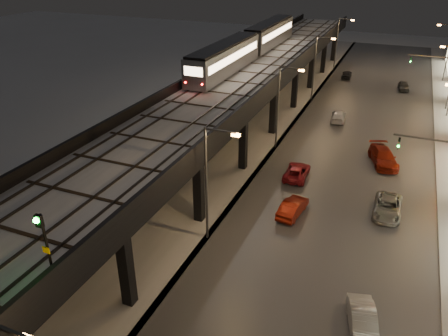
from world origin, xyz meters
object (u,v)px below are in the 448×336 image
(rail_signal, at_px, (42,233))
(car_onc_red, at_px, (404,86))
(car_mid_silver, at_px, (297,172))
(car_onc_white, at_px, (383,157))
(subway_train, at_px, (250,44))
(car_onc_dark, at_px, (388,208))
(car_near_white, at_px, (293,208))
(car_mid_dark, at_px, (338,116))
(car_onc_silver, at_px, (363,323))
(car_far_white, at_px, (347,75))

(rail_signal, xyz_separation_m, car_onc_red, (13.37, 59.73, -8.24))
(car_mid_silver, height_order, car_onc_white, car_onc_white)
(car_onc_white, height_order, car_onc_red, car_onc_white)
(subway_train, distance_m, car_mid_silver, 23.48)
(car_onc_dark, bearing_deg, car_near_white, -157.05)
(car_mid_dark, bearing_deg, car_onc_silver, 97.05)
(rail_signal, distance_m, car_onc_silver, 17.83)
(car_far_white, height_order, car_onc_dark, car_onc_dark)
(car_far_white, relative_size, car_onc_white, 0.69)
(car_onc_white, xyz_separation_m, car_onc_red, (0.80, 28.07, -0.14))
(car_near_white, distance_m, car_onc_white, 14.02)
(car_mid_silver, relative_size, car_far_white, 1.19)
(rail_signal, distance_m, car_far_white, 64.07)
(car_far_white, bearing_deg, rail_signal, 82.45)
(car_mid_silver, relative_size, car_mid_dark, 1.03)
(subway_train, relative_size, car_onc_white, 6.38)
(car_onc_white, bearing_deg, car_onc_dark, -101.70)
(car_mid_dark, bearing_deg, car_onc_red, -116.66)
(car_mid_silver, relative_size, car_onc_red, 1.19)
(car_far_white, height_order, car_onc_white, car_onc_white)
(car_onc_white, relative_size, car_onc_red, 1.44)
(car_mid_dark, bearing_deg, subway_train, -13.22)
(car_mid_silver, distance_m, car_onc_red, 35.19)
(car_far_white, bearing_deg, car_onc_dark, 99.16)
(car_mid_dark, relative_size, car_onc_dark, 0.92)
(car_onc_silver, relative_size, car_onc_dark, 0.88)
(subway_train, distance_m, rail_signal, 44.84)
(car_onc_dark, bearing_deg, rail_signal, -121.96)
(rail_signal, bearing_deg, car_onc_white, 68.33)
(car_mid_dark, distance_m, car_onc_white, 12.44)
(car_onc_red, bearing_deg, car_onc_silver, -97.27)
(subway_train, bearing_deg, car_mid_dark, -8.66)
(car_mid_silver, xyz_separation_m, car_onc_silver, (8.06, -16.91, 0.06))
(car_far_white, relative_size, car_onc_red, 1.00)
(rail_signal, bearing_deg, car_onc_red, 77.38)
(rail_signal, relative_size, car_onc_dark, 0.68)
(car_near_white, xyz_separation_m, car_onc_white, (6.05, 12.65, 0.11))
(rail_signal, distance_m, car_onc_dark, 27.24)
(rail_signal, bearing_deg, car_near_white, 71.03)
(rail_signal, height_order, car_onc_dark, rail_signal)
(car_mid_silver, xyz_separation_m, car_mid_dark, (1.10, 16.95, 0.01))
(car_near_white, height_order, car_onc_silver, car_onc_silver)
(car_near_white, distance_m, car_onc_red, 41.29)
(subway_train, relative_size, car_onc_silver, 8.27)
(subway_train, xyz_separation_m, car_near_white, (12.93, -25.37, -7.60))
(car_onc_white, bearing_deg, car_near_white, -133.89)
(subway_train, xyz_separation_m, car_onc_red, (19.77, 15.35, -7.63))
(car_onc_dark, height_order, car_onc_white, car_onc_white)
(car_onc_red, bearing_deg, car_onc_white, -98.82)
(car_onc_silver, distance_m, car_onc_dark, 13.49)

